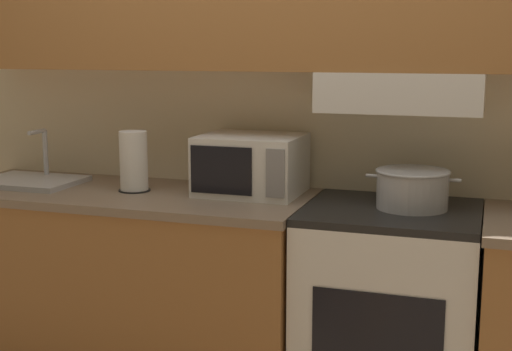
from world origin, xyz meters
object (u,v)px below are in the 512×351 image
Objects in this scene: microwave at (251,164)px; paper_towel_roll at (134,161)px; cooking_pot at (412,188)px; sink_basin at (31,180)px; stove_range at (388,316)px.

microwave is 0.52m from paper_towel_roll.
cooking_pot is 1.39× the size of paper_towel_roll.
cooking_pot is 1.75m from sink_basin.
sink_basin is at bearing -173.49° from microwave.
paper_towel_roll reaches higher than cooking_pot.
sink_basin reaches higher than cooking_pot.
stove_range is 0.54m from cooking_pot.
cooking_pot is at bearing -6.61° from microwave.
paper_towel_roll reaches higher than sink_basin.
microwave reaches higher than cooking_pot.
stove_range is 2.43× the size of cooking_pot.
cooking_pot is at bearing 20.05° from stove_range.
cooking_pot is 1.21m from paper_towel_roll.
paper_towel_roll reaches higher than stove_range.
paper_towel_roll reaches higher than microwave.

